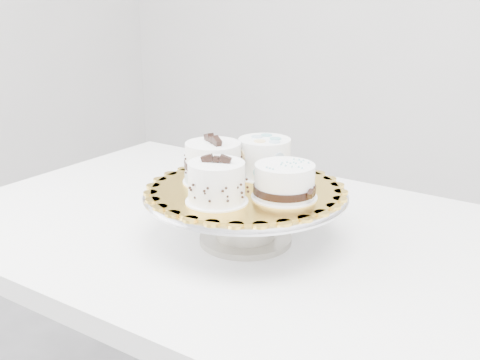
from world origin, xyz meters
The scene contains 7 objects.
table centered at (-0.08, 0.08, 0.68)m, with size 1.31×0.91×0.75m.
cake_stand centered at (-0.03, 0.02, 0.82)m, with size 0.40×0.40×0.11m.
cake_board centered at (-0.03, 0.02, 0.86)m, with size 0.36×0.36×0.01m, color gold.
cake_swirl centered at (-0.03, -0.08, 0.90)m, with size 0.13×0.13×0.09m.
cake_banded centered at (-0.10, 0.02, 0.90)m, with size 0.15×0.15×0.10m.
cake_dots centered at (-0.03, 0.10, 0.90)m, with size 0.13×0.13×0.08m.
cake_ribbon centered at (0.06, 0.01, 0.89)m, with size 0.14×0.14×0.07m.
Camera 1 is at (0.53, -0.92, 1.24)m, focal length 45.00 mm.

